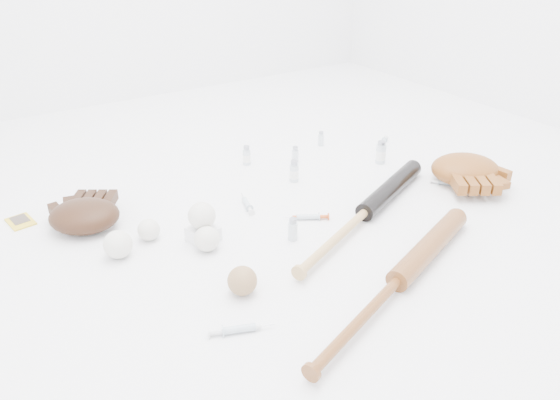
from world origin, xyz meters
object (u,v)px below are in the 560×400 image
glove_dark (84,215)px  bat_dark (365,212)px  pedestal (203,234)px  bat_wood (398,280)px

glove_dark → bat_dark: bearing=2.8°
glove_dark → pedestal: 0.38m
bat_wood → pedestal: size_ratio=10.74×
bat_dark → bat_wood: same height
bat_wood → glove_dark: 0.95m
bat_wood → glove_dark: size_ratio=3.36×
bat_dark → glove_dark: 0.87m
bat_dark → pedestal: bearing=137.2°
bat_wood → pedestal: bearing=102.5°
bat_dark → glove_dark: (-0.75, 0.43, 0.01)m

